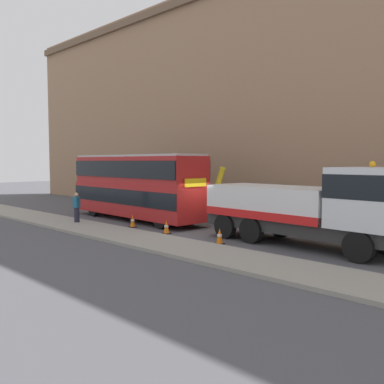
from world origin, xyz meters
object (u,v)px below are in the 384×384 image
object	(u,v)px
pedestrian_onlooker	(77,208)
traffic_cone_midway	(166,227)
recovery_tow_truck	(308,206)
double_decker_bus	(136,184)
traffic_cone_near_truck	(220,236)
traffic_cone_near_bus	(133,221)

from	to	relation	value
pedestrian_onlooker	traffic_cone_midway	distance (m)	6.21
recovery_tow_truck	double_decker_bus	distance (m)	11.99
recovery_tow_truck	pedestrian_onlooker	world-z (taller)	recovery_tow_truck
pedestrian_onlooker	traffic_cone_near_truck	xyz separation A→B (m)	(9.64, 1.49, -0.64)
traffic_cone_midway	traffic_cone_near_truck	bearing A→B (deg)	-1.74
traffic_cone_near_bus	traffic_cone_midway	size ratio (longest dim) A/B	1.00
recovery_tow_truck	traffic_cone_near_bus	distance (m)	9.98
recovery_tow_truck	traffic_cone_near_truck	size ratio (longest dim) A/B	14.16
traffic_cone_near_truck	recovery_tow_truck	bearing A→B (deg)	35.12
recovery_tow_truck	traffic_cone_midway	distance (m)	7.20
traffic_cone_near_bus	traffic_cone_midway	xyz separation A→B (m)	(2.93, -0.10, 0.00)
pedestrian_onlooker	traffic_cone_near_truck	bearing A→B (deg)	-19.01
pedestrian_onlooker	traffic_cone_near_bus	size ratio (longest dim) A/B	2.38
double_decker_bus	traffic_cone_near_truck	bearing A→B (deg)	-11.09
traffic_cone_near_bus	traffic_cone_near_truck	size ratio (longest dim) A/B	1.00
traffic_cone_midway	traffic_cone_near_bus	bearing A→B (deg)	177.98
double_decker_bus	traffic_cone_near_bus	xyz separation A→B (m)	(2.30, -1.98, -1.89)
pedestrian_onlooker	traffic_cone_near_truck	distance (m)	9.77
recovery_tow_truck	traffic_cone_midway	xyz separation A→B (m)	(-6.75, -2.06, -1.42)
traffic_cone_near_bus	traffic_cone_near_truck	xyz separation A→B (m)	(6.60, -0.22, 0.00)
double_decker_bus	traffic_cone_midway	size ratio (longest dim) A/B	15.46
recovery_tow_truck	traffic_cone_near_bus	world-z (taller)	recovery_tow_truck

